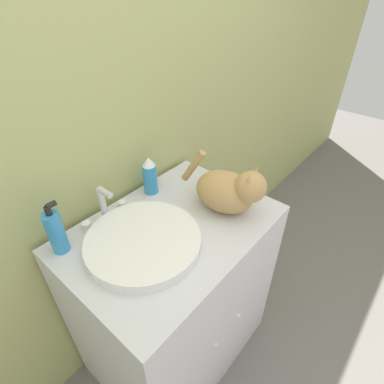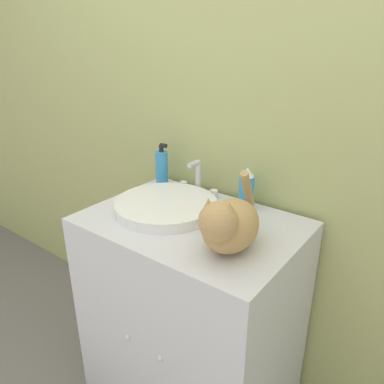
% 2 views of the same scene
% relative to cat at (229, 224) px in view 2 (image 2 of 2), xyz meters
% --- Properties ---
extents(wall_back, '(6.00, 0.05, 2.50)m').
position_rel_cat_xyz_m(wall_back, '(-0.22, 0.42, 0.30)').
color(wall_back, tan).
rests_on(wall_back, ground_plane).
extents(vanity_cabinet, '(0.79, 0.57, 0.86)m').
position_rel_cat_xyz_m(vanity_cabinet, '(-0.22, 0.10, -0.52)').
color(vanity_cabinet, silver).
rests_on(vanity_cabinet, ground_plane).
extents(sink_basin, '(0.39, 0.39, 0.04)m').
position_rel_cat_xyz_m(sink_basin, '(-0.35, 0.11, -0.07)').
color(sink_basin, white).
rests_on(sink_basin, vanity_cabinet).
extents(faucet, '(0.19, 0.08, 0.15)m').
position_rel_cat_xyz_m(faucet, '(-0.35, 0.31, -0.03)').
color(faucet, silver).
rests_on(faucet, vanity_cabinet).
extents(cat, '(0.20, 0.36, 0.23)m').
position_rel_cat_xyz_m(cat, '(0.00, 0.00, 0.00)').
color(cat, tan).
rests_on(cat, vanity_cabinet).
extents(soap_bottle, '(0.06, 0.06, 0.19)m').
position_rel_cat_xyz_m(soap_bottle, '(-0.54, 0.30, -0.01)').
color(soap_bottle, '#338CCC').
rests_on(soap_bottle, vanity_cabinet).
extents(spray_bottle, '(0.06, 0.06, 0.17)m').
position_rel_cat_xyz_m(spray_bottle, '(-0.11, 0.31, -0.01)').
color(spray_bottle, '#338CCC').
rests_on(spray_bottle, vanity_cabinet).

